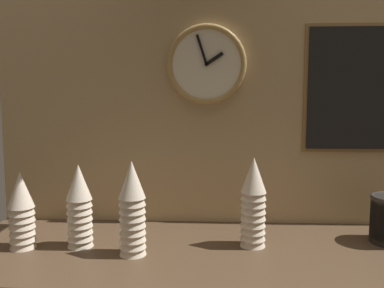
{
  "coord_description": "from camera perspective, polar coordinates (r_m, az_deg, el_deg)",
  "views": [
    {
      "loc": [
        -0.04,
        -1.16,
        0.44
      ],
      "look_at": [
        -0.11,
        0.04,
        0.3
      ],
      "focal_mm": 38.0,
      "sensor_mm": 36.0,
      "label": 1
    }
  ],
  "objects": [
    {
      "name": "cup_stack_center_left",
      "position": [
        1.16,
        -8.38,
        -8.91
      ],
      "size": [
        0.08,
        0.08,
        0.27
      ],
      "color": "beige",
      "rests_on": "ground_plane"
    },
    {
      "name": "cup_stack_center_right",
      "position": [
        1.23,
        8.6,
        -8.06
      ],
      "size": [
        0.08,
        0.08,
        0.27
      ],
      "color": "beige",
      "rests_on": "ground_plane"
    },
    {
      "name": "wall_clock",
      "position": [
        1.4,
        2.04,
        11.11
      ],
      "size": [
        0.27,
        0.03,
        0.27
      ],
      "color": "beige"
    },
    {
      "name": "wall_tiled_back",
      "position": [
        1.43,
        4.88,
        9.87
      ],
      "size": [
        1.6,
        0.03,
        1.05
      ],
      "color": "tan",
      "rests_on": "ground_plane"
    },
    {
      "name": "cup_stack_left",
      "position": [
        1.26,
        -15.53,
        -8.36
      ],
      "size": [
        0.08,
        0.08,
        0.25
      ],
      "color": "beige",
      "rests_on": "ground_plane"
    },
    {
      "name": "cup_stack_far_left",
      "position": [
        1.3,
        -22.82,
        -8.57
      ],
      "size": [
        0.08,
        0.08,
        0.23
      ],
      "color": "beige",
      "rests_on": "ground_plane"
    },
    {
      "name": "ground_plane",
      "position": [
        1.25,
        5.03,
        -15.17
      ],
      "size": [
        1.6,
        0.56,
        0.04
      ],
      "primitive_type": "cube",
      "color": "#4C3826"
    },
    {
      "name": "menu_board",
      "position": [
        1.5,
        23.82,
        7.13
      ],
      "size": [
        0.44,
        0.01,
        0.43
      ],
      "color": "olive"
    }
  ]
}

